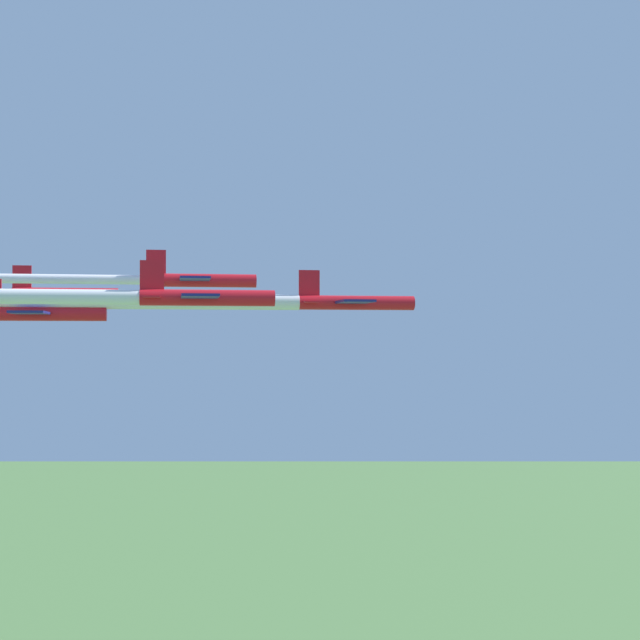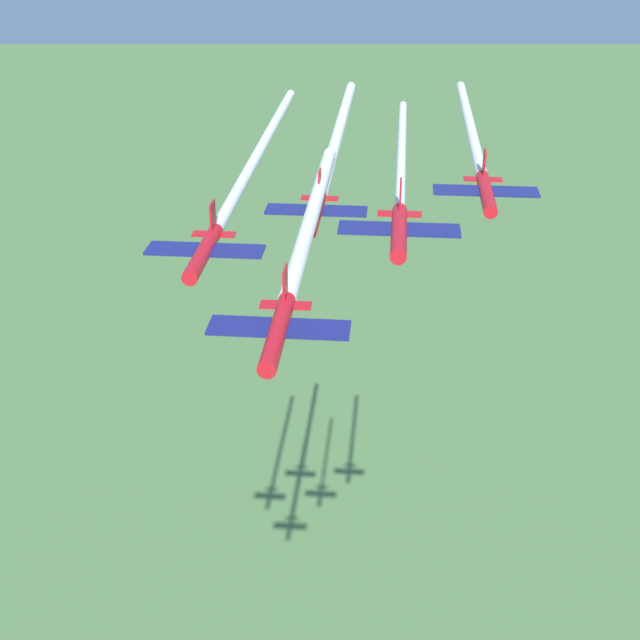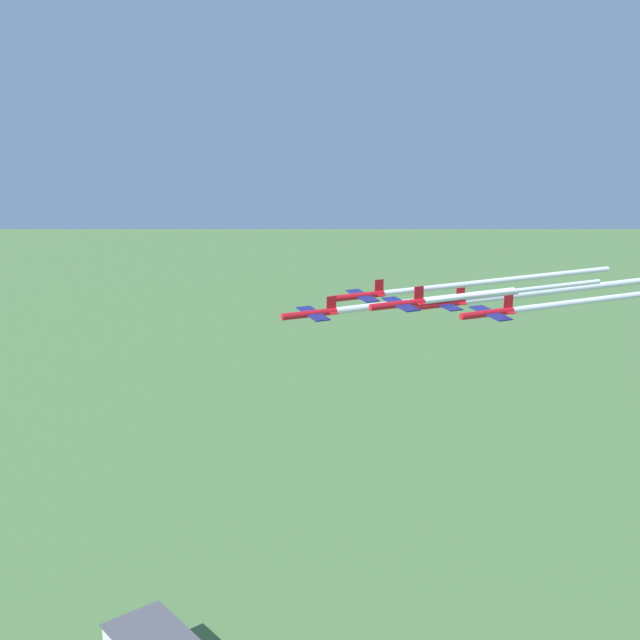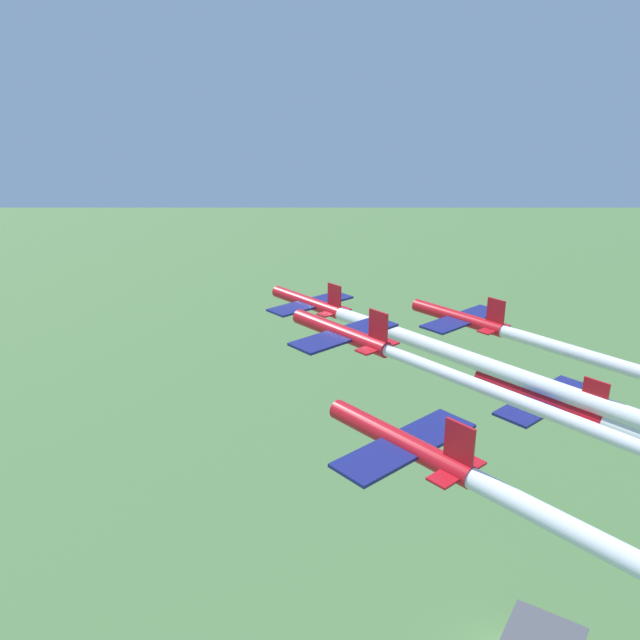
% 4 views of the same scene
% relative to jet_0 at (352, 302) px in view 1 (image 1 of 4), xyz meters
% --- Properties ---
extents(jet_0, '(9.99, 10.30, 3.46)m').
position_rel_jet_0_xyz_m(jet_0, '(0.00, 0.00, 0.00)').
color(jet_0, red).
extents(jet_1, '(9.99, 10.30, 3.46)m').
position_rel_jet_0_xyz_m(jet_1, '(-11.20, -10.62, 2.33)').
color(jet_1, red).
extents(jet_2, '(9.99, 10.30, 3.46)m').
position_rel_jet_0_xyz_m(jet_2, '(3.84, -14.95, -0.01)').
color(jet_2, red).
extents(jet_3, '(9.99, 10.30, 3.46)m').
position_rel_jet_0_xyz_m(jet_3, '(-22.40, -21.25, 1.32)').
color(jet_3, red).
extents(jet_4, '(9.99, 10.30, 3.46)m').
position_rel_jet_0_xyz_m(jet_4, '(-7.36, -25.57, -1.05)').
color(jet_4, red).
extents(smoke_trail_0, '(11.68, 36.55, 1.33)m').
position_rel_jet_0_xyz_m(smoke_trail_0, '(-6.51, -22.64, -0.05)').
color(smoke_trail_0, white).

